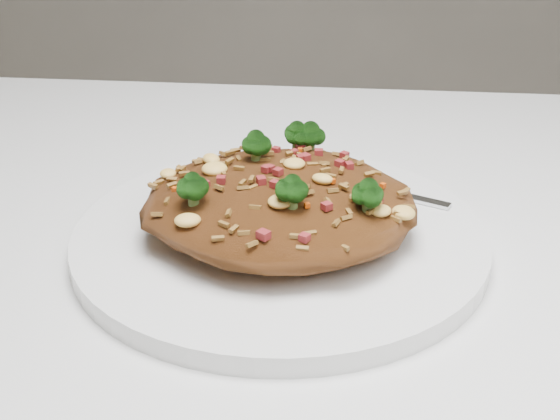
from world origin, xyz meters
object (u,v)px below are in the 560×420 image
object	(u,v)px
plate	(280,238)
fried_rice	(280,193)
dining_table	(258,390)
fork	(358,185)

from	to	relation	value
plate	fried_rice	xyz separation A→B (m)	(0.00, 0.00, 0.03)
dining_table	fried_rice	size ratio (longest dim) A/B	6.46
plate	fried_rice	bearing A→B (deg)	74.01
fried_rice	fork	distance (m)	0.09
plate	fried_rice	world-z (taller)	fried_rice
fried_rice	plate	bearing A→B (deg)	-105.99
dining_table	plate	size ratio (longest dim) A/B	4.21
dining_table	fork	distance (m)	0.17
fried_rice	fork	world-z (taller)	fried_rice
dining_table	fork	xyz separation A→B (m)	(0.06, 0.12, 0.11)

